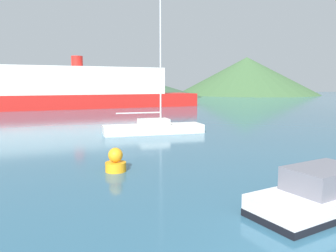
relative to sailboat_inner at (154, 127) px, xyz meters
name	(u,v)px	position (x,y,z in m)	size (l,w,h in m)	color
sailboat_inner	(154,127)	(0.00, 0.00, 0.00)	(7.34, 2.07, 9.53)	white
ferry_distant	(78,90)	(-4.35, 28.19, 2.26)	(37.60, 10.47, 7.73)	red
buoy_marker	(116,162)	(-4.20, -9.83, -0.03)	(0.87, 0.87, 1.00)	orange
hill_central	(15,85)	(-19.45, 76.04, 2.92)	(52.86, 52.86, 6.73)	#38563D
hill_east	(127,86)	(10.57, 69.72, 2.67)	(42.86, 42.86, 6.23)	#38563D
hill_far_east	(246,76)	(52.68, 76.33, 5.85)	(47.51, 47.51, 12.58)	#3D6038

